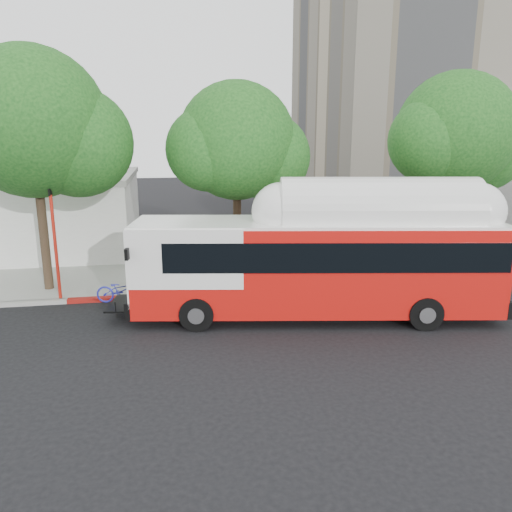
{
  "coord_description": "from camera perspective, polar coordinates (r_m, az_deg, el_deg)",
  "views": [
    {
      "loc": [
        -3.91,
        -15.55,
        6.46
      ],
      "look_at": [
        -0.68,
        3.0,
        1.8
      ],
      "focal_mm": 35.0,
      "sensor_mm": 36.0,
      "label": 1
    }
  ],
  "objects": [
    {
      "name": "street_tree_right",
      "position": [
        25.23,
        22.62,
        12.41
      ],
      "size": [
        6.21,
        5.4,
        9.18
      ],
      "color": "#2D2116",
      "rests_on": "ground"
    },
    {
      "name": "street_tree_left",
      "position": [
        21.61,
        -22.86,
        13.24
      ],
      "size": [
        6.67,
        5.8,
        9.74
      ],
      "color": "#2D2116",
      "rests_on": "ground"
    },
    {
      "name": "street_tree_mid",
      "position": [
        21.87,
        -1.18,
        12.46
      ],
      "size": [
        5.75,
        5.0,
        8.62
      ],
      "color": "#2D2116",
      "rests_on": "ground"
    },
    {
      "name": "signal_pole",
      "position": [
        20.56,
        -21.96,
        1.16
      ],
      "size": [
        0.13,
        0.42,
        4.44
      ],
      "color": "red",
      "rests_on": "ground"
    },
    {
      "name": "ground",
      "position": [
        17.29,
        3.97,
        -8.07
      ],
      "size": [
        120.0,
        120.0,
        0.0
      ],
      "primitive_type": "plane",
      "color": "black",
      "rests_on": "ground"
    },
    {
      "name": "curb_strip",
      "position": [
        20.84,
        1.42,
        -3.93
      ],
      "size": [
        60.0,
        0.3,
        0.15
      ],
      "primitive_type": "cube",
      "color": "gray",
      "rests_on": "ground"
    },
    {
      "name": "red_curb_segment",
      "position": [
        20.49,
        -6.86,
        -4.33
      ],
      "size": [
        10.0,
        0.32,
        0.16
      ],
      "primitive_type": "cube",
      "color": "maroon",
      "rests_on": "ground"
    },
    {
      "name": "sidewalk",
      "position": [
        23.28,
        0.17,
        -2.0
      ],
      "size": [
        60.0,
        5.0,
        0.15
      ],
      "primitive_type": "cube",
      "color": "gray",
      "rests_on": "ground"
    },
    {
      "name": "transit_bus",
      "position": [
        17.71,
        7.13,
        -1.19
      ],
      "size": [
        13.8,
        4.76,
        4.02
      ],
      "rotation": [
        0.0,
        0.0,
        -0.16
      ],
      "color": "red",
      "rests_on": "ground"
    }
  ]
}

